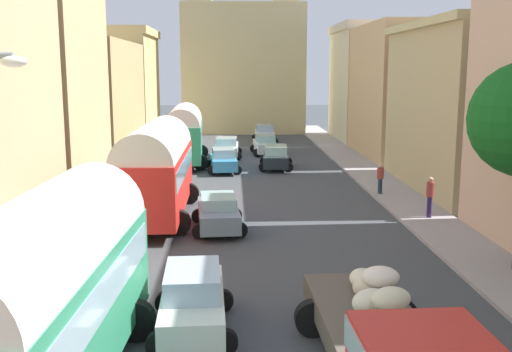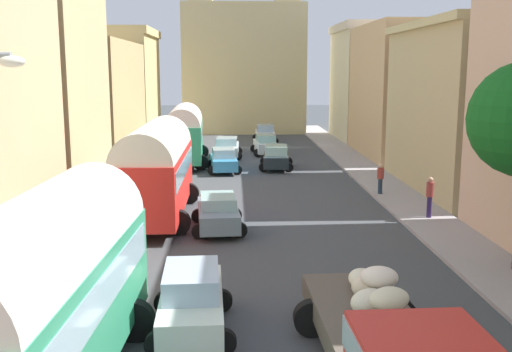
{
  "view_description": "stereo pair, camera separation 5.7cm",
  "coord_description": "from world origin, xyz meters",
  "px_view_note": "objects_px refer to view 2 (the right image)",
  "views": [
    {
      "loc": [
        -1.13,
        -5.52,
        6.43
      ],
      "look_at": [
        0.0,
        23.22,
        1.28
      ],
      "focal_mm": 41.83,
      "sensor_mm": 36.0,
      "label": 1
    },
    {
      "loc": [
        -1.07,
        -5.52,
        6.43
      ],
      "look_at": [
        0.0,
        23.22,
        1.28
      ],
      "focal_mm": 41.83,
      "sensor_mm": 36.0,
      "label": 2
    }
  ],
  "objects_px": {
    "parked_bus_2": "(185,132)",
    "car_1": "(266,145)",
    "car_6": "(227,147)",
    "car_2": "(265,134)",
    "cargo_truck_0": "(393,346)",
    "pedestrian_0": "(430,195)",
    "parked_bus_1": "(156,166)",
    "pedestrian_2": "(380,177)",
    "car_0": "(276,157)",
    "car_5": "(224,160)",
    "car_4": "(218,212)",
    "car_3": "(192,301)",
    "parked_bus_0": "(42,288)"
  },
  "relations": [
    {
      "from": "parked_bus_0",
      "to": "pedestrian_0",
      "type": "bearing_deg",
      "value": 48.27
    },
    {
      "from": "car_0",
      "to": "cargo_truck_0",
      "type": "bearing_deg",
      "value": -89.38
    },
    {
      "from": "parked_bus_2",
      "to": "car_1",
      "type": "height_order",
      "value": "parked_bus_2"
    },
    {
      "from": "parked_bus_1",
      "to": "cargo_truck_0",
      "type": "relative_size",
      "value": 1.21
    },
    {
      "from": "car_5",
      "to": "car_6",
      "type": "xyz_separation_m",
      "value": [
        0.13,
        6.24,
        0.0
      ]
    },
    {
      "from": "car_2",
      "to": "car_6",
      "type": "bearing_deg",
      "value": -109.93
    },
    {
      "from": "parked_bus_2",
      "to": "car_1",
      "type": "distance_m",
      "value": 7.52
    },
    {
      "from": "car_3",
      "to": "car_0",
      "type": "bearing_deg",
      "value": 81.14
    },
    {
      "from": "parked_bus_2",
      "to": "car_6",
      "type": "distance_m",
      "value": 4.39
    },
    {
      "from": "car_0",
      "to": "car_2",
      "type": "xyz_separation_m",
      "value": [
        0.02,
        14.32,
        0.02
      ]
    },
    {
      "from": "car_6",
      "to": "car_2",
      "type": "bearing_deg",
      "value": 70.07
    },
    {
      "from": "car_0",
      "to": "parked_bus_1",
      "type": "bearing_deg",
      "value": -115.51
    },
    {
      "from": "car_0",
      "to": "car_4",
      "type": "height_order",
      "value": "car_0"
    },
    {
      "from": "car_0",
      "to": "pedestrian_2",
      "type": "height_order",
      "value": "pedestrian_2"
    },
    {
      "from": "car_2",
      "to": "car_6",
      "type": "distance_m",
      "value": 9.69
    },
    {
      "from": "parked_bus_1",
      "to": "car_3",
      "type": "distance_m",
      "value": 11.96
    },
    {
      "from": "parked_bus_2",
      "to": "pedestrian_2",
      "type": "bearing_deg",
      "value": -45.19
    },
    {
      "from": "car_1",
      "to": "car_6",
      "type": "height_order",
      "value": "car_1"
    },
    {
      "from": "car_2",
      "to": "car_5",
      "type": "xyz_separation_m",
      "value": [
        -3.43,
        -15.35,
        -0.04
      ]
    },
    {
      "from": "car_6",
      "to": "car_5",
      "type": "bearing_deg",
      "value": -91.21
    },
    {
      "from": "parked_bus_1",
      "to": "pedestrian_2",
      "type": "relative_size",
      "value": 5.25
    },
    {
      "from": "pedestrian_0",
      "to": "car_2",
      "type": "bearing_deg",
      "value": 101.31
    },
    {
      "from": "pedestrian_0",
      "to": "pedestrian_2",
      "type": "bearing_deg",
      "value": 100.11
    },
    {
      "from": "car_6",
      "to": "cargo_truck_0",
      "type": "bearing_deg",
      "value": -83.8
    },
    {
      "from": "car_3",
      "to": "car_6",
      "type": "height_order",
      "value": "car_3"
    },
    {
      "from": "car_1",
      "to": "car_3",
      "type": "xyz_separation_m",
      "value": [
        -3.48,
        -31.3,
        0.05
      ]
    },
    {
      "from": "parked_bus_0",
      "to": "car_1",
      "type": "height_order",
      "value": "parked_bus_0"
    },
    {
      "from": "car_3",
      "to": "pedestrian_2",
      "type": "xyz_separation_m",
      "value": [
        8.56,
        15.79,
        0.17
      ]
    },
    {
      "from": "parked_bus_0",
      "to": "cargo_truck_0",
      "type": "relative_size",
      "value": 1.1
    },
    {
      "from": "parked_bus_1",
      "to": "cargo_truck_0",
      "type": "height_order",
      "value": "parked_bus_1"
    },
    {
      "from": "car_2",
      "to": "car_6",
      "type": "height_order",
      "value": "car_2"
    },
    {
      "from": "cargo_truck_0",
      "to": "car_1",
      "type": "distance_m",
      "value": 34.56
    },
    {
      "from": "car_0",
      "to": "pedestrian_0",
      "type": "xyz_separation_m",
      "value": [
        5.63,
        -13.76,
        0.33
      ]
    },
    {
      "from": "parked_bus_1",
      "to": "car_6",
      "type": "distance_m",
      "value": 18.37
    },
    {
      "from": "cargo_truck_0",
      "to": "car_1",
      "type": "height_order",
      "value": "cargo_truck_0"
    },
    {
      "from": "car_5",
      "to": "pedestrian_2",
      "type": "relative_size",
      "value": 2.28
    },
    {
      "from": "parked_bus_1",
      "to": "pedestrian_2",
      "type": "bearing_deg",
      "value": 20.87
    },
    {
      "from": "car_1",
      "to": "pedestrian_0",
      "type": "xyz_separation_m",
      "value": [
        5.97,
        -20.55,
        0.34
      ]
    },
    {
      "from": "pedestrian_0",
      "to": "cargo_truck_0",
      "type": "bearing_deg",
      "value": -110.84
    },
    {
      "from": "parked_bus_1",
      "to": "parked_bus_2",
      "type": "bearing_deg",
      "value": 89.93
    },
    {
      "from": "pedestrian_0",
      "to": "parked_bus_1",
      "type": "bearing_deg",
      "value": 175.68
    },
    {
      "from": "pedestrian_0",
      "to": "car_0",
      "type": "bearing_deg",
      "value": 112.26
    },
    {
      "from": "car_0",
      "to": "car_3",
      "type": "relative_size",
      "value": 1.0
    },
    {
      "from": "parked_bus_1",
      "to": "pedestrian_2",
      "type": "height_order",
      "value": "parked_bus_1"
    },
    {
      "from": "car_1",
      "to": "car_5",
      "type": "distance_m",
      "value": 8.41
    },
    {
      "from": "parked_bus_0",
      "to": "parked_bus_1",
      "type": "bearing_deg",
      "value": 88.61
    },
    {
      "from": "parked_bus_1",
      "to": "car_0",
      "type": "xyz_separation_m",
      "value": [
        6.14,
        12.87,
        -1.52
      ]
    },
    {
      "from": "parked_bus_2",
      "to": "car_3",
      "type": "relative_size",
      "value": 2.03
    },
    {
      "from": "car_4",
      "to": "pedestrian_2",
      "type": "distance_m",
      "value": 10.28
    },
    {
      "from": "car_1",
      "to": "car_4",
      "type": "height_order",
      "value": "car_1"
    }
  ]
}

